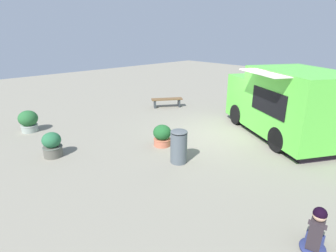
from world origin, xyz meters
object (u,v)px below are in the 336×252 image
Objects in this scene: person_customer at (316,232)px; planter_flowering_near at (162,135)px; food_truck at (286,105)px; planter_flowering_side at (52,145)px; trash_bin at (179,146)px; planter_flowering_far at (28,121)px; plaza_bench at (167,101)px.

planter_flowering_near is (5.33, -1.15, 0.01)m from person_customer.
food_truck is at bearing -59.75° from person_customer.
trash_bin is at bearing -138.98° from planter_flowering_side.
planter_flowering_far is 2.88m from planter_flowering_side.
person_customer is (-2.95, 5.06, -0.84)m from food_truck.
person_customer reaches higher than planter_flowering_far.
plaza_bench is at bearing 4.03° from food_truck.
planter_flowering_near is 0.93× the size of planter_flowering_side.
trash_bin is (-1.27, 0.48, 0.15)m from planter_flowering_near.
planter_flowering_near is at bearing 58.62° from food_truck.
food_truck reaches higher than person_customer.
plaza_bench is (5.89, 0.42, -0.85)m from food_truck.
plaza_bench is at bearing -99.47° from planter_flowering_far.
planter_flowering_side is 0.77× the size of trash_bin.
planter_flowering_side is at bearing 105.40° from plaza_bench.
person_customer reaches higher than planter_flowering_side.
planter_flowering_far is 0.82× the size of trash_bin.
trash_bin is at bearing 140.27° from plaza_bench.
trash_bin reaches higher than planter_flowering_near.
planter_flowering_near is at bearing 135.16° from plaza_bench.
food_truck reaches higher than planter_flowering_far.
person_customer is at bearing 120.25° from food_truck.
trash_bin is (-2.97, -2.59, 0.13)m from planter_flowering_side.
food_truck is 3.46× the size of plaza_bench.
person_customer is at bearing -164.79° from planter_flowering_side.
person_customer is 4.12m from trash_bin.
trash_bin is (-4.78, 3.97, 0.17)m from plaza_bench.
food_truck is 5.92m from person_customer.
plaza_bench is 6.22m from trash_bin.
planter_flowering_near reaches higher than plaza_bench.
plaza_bench is (1.81, -6.56, -0.04)m from planter_flowering_side.
plaza_bench is (3.51, -3.49, -0.02)m from planter_flowering_near.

